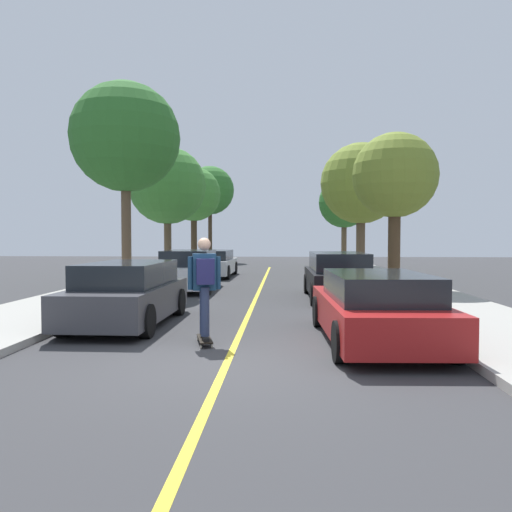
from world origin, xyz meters
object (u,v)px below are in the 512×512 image
Objects in this scene: parked_car_left_nearest at (128,293)px; street_tree_left_near at (167,186)px; parked_car_right_near at (338,276)px; skateboard at (205,339)px; parked_car_right_nearest at (376,308)px; skateboarder at (205,281)px; street_tree_left_far at (194,195)px; street_tree_left_farthest at (210,191)px; street_tree_right_far at (344,203)px; street_tree_right_nearest at (395,177)px; street_tree_left_nearest at (125,138)px; parked_car_left_far at (213,263)px; street_tree_right_near at (361,184)px; parked_car_left_near at (188,271)px.

parked_car_left_nearest is 0.70× the size of street_tree_left_near.
parked_car_right_near is 5.14× the size of skateboard.
parked_car_left_nearest is 4.80× the size of skateboard.
parked_car_left_nearest is at bearing 162.72° from parked_car_right_nearest.
parked_car_right_nearest is at bearing 6.17° from skateboarder.
street_tree_left_near reaches higher than parked_car_right_nearest.
street_tree_left_farthest is at bearing 90.00° from street_tree_left_far.
street_tree_right_far is (2.12, 22.49, 3.39)m from parked_car_right_nearest.
street_tree_right_nearest is at bearing 75.69° from parked_car_right_nearest.
street_tree_left_near is at bearing 105.51° from skateboard.
parked_car_right_near is at bearing -14.69° from street_tree_left_nearest.
street_tree_right_nearest is 14.19m from street_tree_right_far.
parked_car_left_nearest is 0.93× the size of parked_car_right_near.
skateboarder is (4.09, -8.49, -4.20)m from street_tree_left_nearest.
street_tree_right_nearest is at bearing -65.01° from street_tree_left_farthest.
street_tree_left_near reaches higher than parked_car_left_far.
street_tree_right_far is (9.25, -5.66, -1.32)m from street_tree_left_farthest.
street_tree_right_nearest is (2.12, 8.30, 3.31)m from parked_car_right_nearest.
parked_car_left_nearest is at bearing -108.80° from street_tree_right_far.
street_tree_right_nearest is (9.25, -13.06, -0.52)m from street_tree_left_far.
street_tree_left_farthest is at bearing 90.00° from street_tree_left_nearest.
skateboard is at bearing -79.33° from street_tree_left_far.
street_tree_left_farthest reaches higher than parked_car_right_nearest.
street_tree_left_far is 6.84m from street_tree_left_farthest.
street_tree_left_far is (0.00, 6.96, 0.17)m from street_tree_left_near.
street_tree_left_nearest is 12.00m from street_tree_right_near.
street_tree_left_farthest is (0.00, 13.75, 1.04)m from street_tree_left_near.
skateboard is at bearing -82.46° from parked_car_left_far.
street_tree_right_nearest reaches higher than skateboarder.
street_tree_right_far is at bearing 63.05° from parked_car_left_near.
skateboarder is at bearing -74.49° from street_tree_left_near.
street_tree_left_farthest is at bearing 126.73° from street_tree_right_near.
street_tree_left_near is at bearing -138.82° from street_tree_right_far.
skateboard is at bearing -174.44° from parked_car_right_nearest.
street_tree_left_farthest is (0.00, 19.99, 0.01)m from street_tree_left_nearest.
skateboard is 0.49× the size of skateboarder.
street_tree_right_far reaches higher than skateboard.
street_tree_left_nearest is at bearing 115.72° from skateboarder.
skateboarder is (-5.16, -16.09, -3.36)m from street_tree_right_near.
street_tree_left_far is 3.38× the size of skateboarder.
street_tree_right_near is at bearing 77.38° from parked_car_right_near.
parked_car_right_nearest is 0.85× the size of street_tree_right_nearest.
street_tree_left_farthest reaches higher than street_tree_left_far.
street_tree_left_far is 0.86× the size of street_tree_left_farthest.
street_tree_left_near is 6.89× the size of skateboard.
street_tree_right_far is (9.25, 8.09, -0.28)m from street_tree_left_near.
street_tree_left_near is 1.00× the size of street_tree_left_far.
skateboard is at bearing 104.12° from skateboarder.
skateboarder is (4.09, -28.48, -4.21)m from street_tree_left_farthest.
street_tree_right_far is (2.12, 16.20, 3.31)m from parked_car_right_near.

